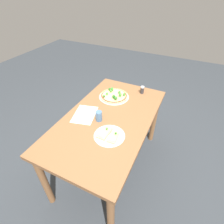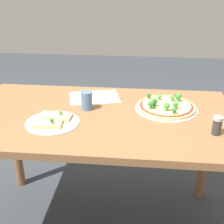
# 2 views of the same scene
# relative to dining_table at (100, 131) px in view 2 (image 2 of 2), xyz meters

# --- Properties ---
(ground_plane) EXTENTS (8.00, 8.00, 0.00)m
(ground_plane) POSITION_rel_dining_table_xyz_m (0.00, 0.00, -0.66)
(ground_plane) COLOR #33383D
(dining_table) EXTENTS (1.39, 0.79, 0.75)m
(dining_table) POSITION_rel_dining_table_xyz_m (0.00, 0.00, 0.00)
(dining_table) COLOR brown
(dining_table) RESTS_ON ground_plane
(pizza_tray_whole) EXTENTS (0.33, 0.33, 0.07)m
(pizza_tray_whole) POSITION_rel_dining_table_xyz_m (0.35, 0.10, 0.11)
(pizza_tray_whole) COLOR #B7B7BC
(pizza_tray_whole) RESTS_ON dining_table
(pizza_tray_slice) EXTENTS (0.26, 0.26, 0.05)m
(pizza_tray_slice) POSITION_rel_dining_table_xyz_m (-0.22, -0.11, 0.11)
(pizza_tray_slice) COLOR #B7B7BC
(pizza_tray_slice) RESTS_ON dining_table
(drinking_cup) EXTENTS (0.06, 0.06, 0.10)m
(drinking_cup) POSITION_rel_dining_table_xyz_m (-0.08, 0.06, 0.14)
(drinking_cup) COLOR #4C7099
(drinking_cup) RESTS_ON dining_table
(condiment_shaker) EXTENTS (0.04, 0.04, 0.09)m
(condiment_shaker) POSITION_rel_dining_table_xyz_m (0.56, -0.15, 0.14)
(condiment_shaker) COLOR #333338
(condiment_shaker) RESTS_ON dining_table
(paper_menu) EXTENTS (0.32, 0.26, 0.00)m
(paper_menu) POSITION_rel_dining_table_xyz_m (-0.06, 0.23, 0.10)
(paper_menu) COLOR white
(paper_menu) RESTS_ON dining_table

